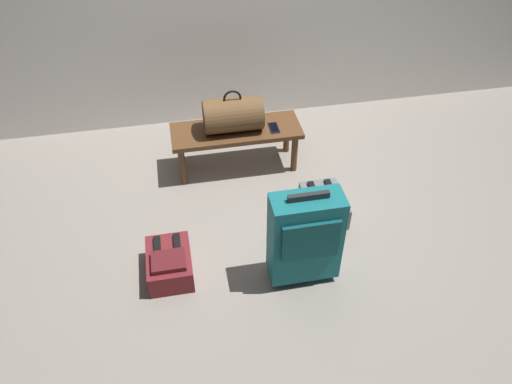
# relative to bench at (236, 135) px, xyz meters

# --- Properties ---
(ground_plane) EXTENTS (6.60, 6.60, 0.00)m
(ground_plane) POSITION_rel_bench_xyz_m (0.07, -0.81, -0.31)
(ground_plane) COLOR gray
(bench) EXTENTS (1.00, 0.36, 0.36)m
(bench) POSITION_rel_bench_xyz_m (0.00, 0.00, 0.00)
(bench) COLOR brown
(bench) RESTS_ON ground
(duffel_bag_brown) EXTENTS (0.44, 0.26, 0.34)m
(duffel_bag_brown) POSITION_rel_bench_xyz_m (-0.02, -0.00, 0.19)
(duffel_bag_brown) COLOR brown
(duffel_bag_brown) RESTS_ON bench
(cell_phone) EXTENTS (0.07, 0.14, 0.01)m
(cell_phone) POSITION_rel_bench_xyz_m (0.29, -0.05, 0.06)
(cell_phone) COLOR #191E4C
(cell_phone) RESTS_ON bench
(suitcase_upright_teal) EXTENTS (0.43, 0.22, 0.70)m
(suitcase_upright_teal) POSITION_rel_bench_xyz_m (0.23, -1.20, 0.05)
(suitcase_upright_teal) COLOR #14666B
(suitcase_upright_teal) RESTS_ON ground
(backpack_maroon) EXTENTS (0.28, 0.38, 0.21)m
(backpack_maroon) POSITION_rel_bench_xyz_m (-0.60, -1.02, -0.22)
(backpack_maroon) COLOR maroon
(backpack_maroon) RESTS_ON ground
(backpack_grey) EXTENTS (0.28, 0.38, 0.21)m
(backpack_grey) POSITION_rel_bench_xyz_m (0.53, -0.67, -0.22)
(backpack_grey) COLOR slate
(backpack_grey) RESTS_ON ground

